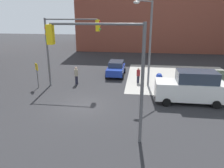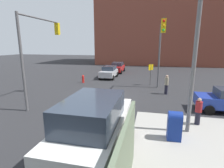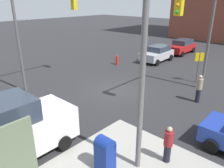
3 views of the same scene
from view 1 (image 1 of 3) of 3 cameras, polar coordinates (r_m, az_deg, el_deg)
name	(u,v)px [view 1 (image 1 of 3)]	position (r m, az deg, el deg)	size (l,w,h in m)	color
ground_plane	(83,105)	(17.35, -7.67, -5.56)	(120.00, 120.00, 0.00)	#28282B
sidewalk_corner	(181,78)	(25.70, 17.67, 1.56)	(12.00, 12.00, 0.01)	#9E9B93
building_warehouse_north	(161,10)	(49.48, 12.57, 18.35)	(32.00, 18.00, 15.21)	brown
traffic_signal_nw_corner	(67,39)	(21.10, -11.67, 11.44)	(5.29, 0.36, 6.50)	#59595B
traffic_signal_se_corner	(105,60)	(11.21, -1.82, 6.30)	(5.11, 0.36, 6.50)	#59595B
street_lamp_corner	(148,38)	(20.95, 9.45, 11.74)	(1.73, 2.26, 8.00)	slate
warning_sign_two_way	(37,71)	(22.03, -19.03, 3.19)	(0.48, 0.48, 2.40)	#4C4C4C
mailbox_blue	(159,81)	(21.31, 12.19, 0.85)	(0.56, 0.64, 1.43)	navy
sedan_blue	(116,68)	(25.29, 1.05, 4.12)	(2.02, 4.06, 1.62)	#1E389E
van_white_delivery	(191,87)	(18.48, 19.97, -0.80)	(5.40, 2.32, 2.62)	white
pedestrian_crossing	(138,75)	(22.65, 6.88, 2.30)	(0.36, 0.36, 1.59)	maroon
pedestrian_waiting	(76,75)	(22.29, -9.31, 2.27)	(0.36, 0.36, 1.81)	#9E937A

